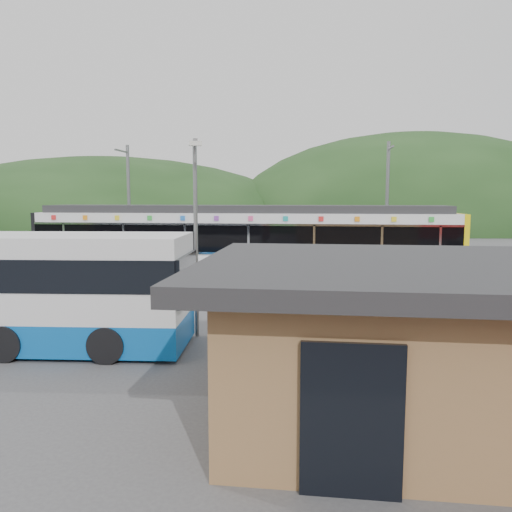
# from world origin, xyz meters

# --- Properties ---
(ground) EXTENTS (120.00, 120.00, 0.00)m
(ground) POSITION_xyz_m (0.00, 0.00, 0.00)
(ground) COLOR #4C4C4F
(ground) RESTS_ON ground
(hills) EXTENTS (146.00, 149.00, 26.00)m
(hills) POSITION_xyz_m (6.19, 5.29, 0.00)
(hills) COLOR #1E3D19
(hills) RESTS_ON ground
(platform) EXTENTS (26.00, 3.20, 0.30)m
(platform) POSITION_xyz_m (0.00, 3.30, 0.15)
(platform) COLOR #9E9E99
(platform) RESTS_ON ground
(yellow_line) EXTENTS (26.00, 0.10, 0.01)m
(yellow_line) POSITION_xyz_m (0.00, 2.00, 0.30)
(yellow_line) COLOR yellow
(yellow_line) RESTS_ON platform
(train) EXTENTS (20.44, 3.01, 3.74)m
(train) POSITION_xyz_m (-0.18, 6.00, 2.06)
(train) COLOR black
(train) RESTS_ON ground
(catenary_mast_west) EXTENTS (0.18, 1.80, 7.00)m
(catenary_mast_west) POSITION_xyz_m (-7.00, 8.56, 3.65)
(catenary_mast_west) COLOR slate
(catenary_mast_west) RESTS_ON ground
(catenary_mast_east) EXTENTS (0.18, 1.80, 7.00)m
(catenary_mast_east) POSITION_xyz_m (7.00, 8.56, 3.65)
(catenary_mast_east) COLOR slate
(catenary_mast_east) RESTS_ON ground
(station_shelter) EXTENTS (9.20, 6.20, 3.00)m
(station_shelter) POSITION_xyz_m (6.00, -9.01, 1.55)
(station_shelter) COLOR olive
(station_shelter) RESTS_ON ground
(lamp_post) EXTENTS (0.39, 1.06, 5.75)m
(lamp_post) POSITION_xyz_m (-0.06, -4.02, 3.44)
(lamp_post) COLOR slate
(lamp_post) RESTS_ON ground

